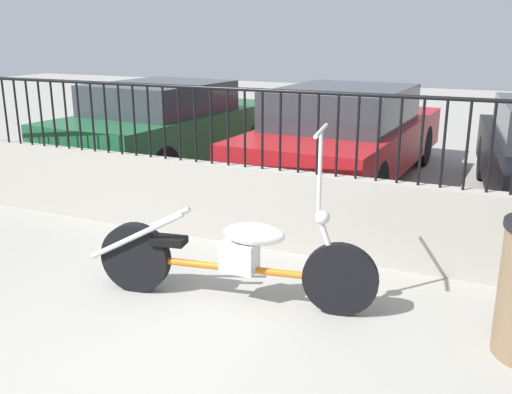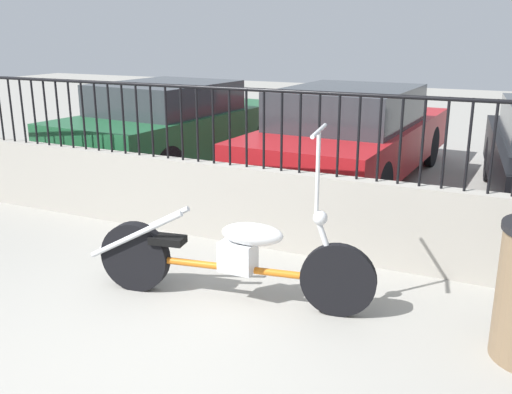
% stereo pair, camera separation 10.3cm
% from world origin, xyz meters
% --- Properties ---
extents(ground_plane, '(40.00, 40.00, 0.00)m').
position_xyz_m(ground_plane, '(0.00, 0.00, 0.00)').
color(ground_plane, gray).
extents(low_wall, '(8.95, 0.18, 0.79)m').
position_xyz_m(low_wall, '(0.00, 2.28, 0.40)').
color(low_wall, '#9E998E').
rests_on(low_wall, ground_plane).
extents(fence_railing, '(8.95, 0.04, 0.78)m').
position_xyz_m(fence_railing, '(0.00, 2.28, 1.31)').
color(fence_railing, black).
rests_on(fence_railing, low_wall).
extents(motorcycle_orange, '(2.33, 0.66, 1.44)m').
position_xyz_m(motorcycle_orange, '(0.11, 1.01, 0.38)').
color(motorcycle_orange, black).
rests_on(motorcycle_orange, ground_plane).
extents(car_green, '(2.13, 4.18, 1.35)m').
position_xyz_m(car_green, '(-2.81, 4.78, 0.68)').
color(car_green, black).
rests_on(car_green, ground_plane).
extents(car_red, '(2.02, 4.66, 1.34)m').
position_xyz_m(car_red, '(-0.07, 5.20, 0.68)').
color(car_red, black).
rests_on(car_red, ground_plane).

